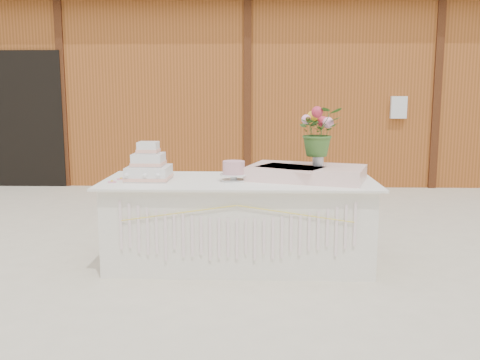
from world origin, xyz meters
The scene contains 9 objects.
ground centered at (0.00, 0.00, 0.00)m, with size 80.00×80.00×0.00m, color beige.
barn centered at (-0.01, 5.99, 1.68)m, with size 12.60×4.60×3.30m.
cake_table centered at (0.00, 0.00, 0.39)m, with size 2.40×1.00×0.77m.
wedding_cake centered at (-0.79, -0.03, 0.88)m, with size 0.38×0.38×0.34m.
pink_cake_stand centered at (-0.04, -0.06, 0.87)m, with size 0.24×0.24×0.18m.
satin_runner centered at (0.60, 0.03, 0.83)m, with size 0.99×0.57×0.12m, color beige.
flower_vase centered at (0.70, 0.04, 0.96)m, with size 0.10×0.10×0.13m, color silver.
bouquet centered at (0.70, 0.04, 1.24)m, with size 0.39×0.34×0.43m, color #3C6629.
loose_flowers centered at (-1.02, 0.01, 0.78)m, with size 0.15×0.37×0.02m, color pink, non-canonical shape.
Camera 1 is at (0.16, -4.66, 1.53)m, focal length 40.00 mm.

